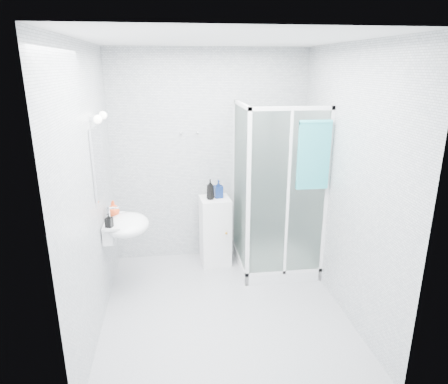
{
  "coord_description": "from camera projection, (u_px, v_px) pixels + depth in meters",
  "views": [
    {
      "loc": [
        -0.47,
        -3.52,
        2.39
      ],
      "look_at": [
        0.05,
        0.35,
        1.15
      ],
      "focal_mm": 32.0,
      "sensor_mm": 36.0,
      "label": 1
    }
  ],
  "objects": [
    {
      "name": "room",
      "position": [
        224.0,
        188.0,
        3.72
      ],
      "size": [
        2.4,
        2.6,
        2.6
      ],
      "color": "silver",
      "rests_on": "ground"
    },
    {
      "name": "shower_enclosure",
      "position": [
        270.0,
        235.0,
        4.78
      ],
      "size": [
        0.9,
        0.95,
        2.0
      ],
      "color": "silver",
      "rests_on": "ground"
    },
    {
      "name": "wall_basin",
      "position": [
        125.0,
        225.0,
        4.17
      ],
      "size": [
        0.46,
        0.56,
        0.35
      ],
      "color": "silver",
      "rests_on": "ground"
    },
    {
      "name": "mirror",
      "position": [
        99.0,
        160.0,
        3.93
      ],
      "size": [
        0.02,
        0.6,
        0.7
      ],
      "primitive_type": "cube",
      "color": "white",
      "rests_on": "room"
    },
    {
      "name": "vanity_lights",
      "position": [
        100.0,
        117.0,
        3.81
      ],
      "size": [
        0.1,
        0.4,
        0.08
      ],
      "color": "silver",
      "rests_on": "room"
    },
    {
      "name": "wall_hooks",
      "position": [
        189.0,
        133.0,
        4.77
      ],
      "size": [
        0.23,
        0.06,
        0.03
      ],
      "color": "silver",
      "rests_on": "room"
    },
    {
      "name": "storage_cabinet",
      "position": [
        215.0,
        231.0,
        4.96
      ],
      "size": [
        0.38,
        0.39,
        0.86
      ],
      "rotation": [
        0.0,
        0.0,
        0.07
      ],
      "color": "white",
      "rests_on": "ground"
    },
    {
      "name": "hand_towel",
      "position": [
        314.0,
        154.0,
        4.12
      ],
      "size": [
        0.34,
        0.05,
        0.73
      ],
      "color": "teal",
      "rests_on": "shower_enclosure"
    },
    {
      "name": "shampoo_bottle_a",
      "position": [
        210.0,
        189.0,
        4.76
      ],
      "size": [
        0.11,
        0.11,
        0.24
      ],
      "primitive_type": "imported",
      "rotation": [
        0.0,
        0.0,
        -0.13
      ],
      "color": "black",
      "rests_on": "storage_cabinet"
    },
    {
      "name": "shampoo_bottle_b",
      "position": [
        218.0,
        189.0,
        4.82
      ],
      "size": [
        0.11,
        0.11,
        0.22
      ],
      "primitive_type": "imported",
      "rotation": [
        0.0,
        0.0,
        0.13
      ],
      "color": "navy",
      "rests_on": "storage_cabinet"
    },
    {
      "name": "soap_dispenser_orange",
      "position": [
        113.0,
        208.0,
        4.23
      ],
      "size": [
        0.17,
        0.17,
        0.17
      ],
      "primitive_type": "imported",
      "rotation": [
        0.0,
        0.0,
        0.38
      ],
      "color": "#DF461A",
      "rests_on": "wall_basin"
    },
    {
      "name": "soap_dispenser_black",
      "position": [
        109.0,
        220.0,
        3.93
      ],
      "size": [
        0.08,
        0.08,
        0.14
      ],
      "primitive_type": "imported",
      "rotation": [
        0.0,
        0.0,
        -0.36
      ],
      "color": "black",
      "rests_on": "wall_basin"
    }
  ]
}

